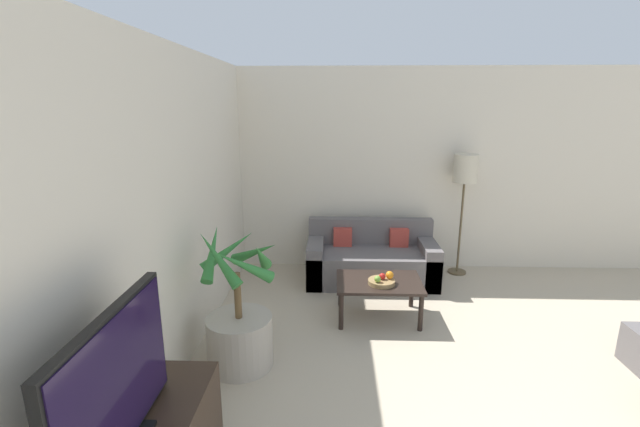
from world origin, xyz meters
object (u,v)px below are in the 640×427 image
sofa_loveseat (371,260)px  coffee_table (379,286)px  fruit_bowl (381,282)px  apple_red (382,276)px  apple_green (378,279)px  floor_lamp (465,175)px  potted_palm (239,326)px  television (116,385)px  orange_fruit (390,275)px

sofa_loveseat → coffee_table: bearing=-90.1°
sofa_loveseat → fruit_bowl: 1.10m
apple_red → apple_green: size_ratio=0.98×
sofa_loveseat → coffee_table: 1.01m
floor_lamp → coffee_table: floor_lamp is taller
potted_palm → floor_lamp: size_ratio=0.78×
television → orange_fruit: 2.99m
fruit_bowl → orange_fruit: bearing=22.7°
floor_lamp → fruit_bowl: (-1.18, -1.37, -0.90)m
sofa_loveseat → fruit_bowl: sofa_loveseat is taller
coffee_table → apple_green: apple_green is taller
television → apple_green: television is taller
floor_lamp → coffee_table: 2.02m
apple_red → orange_fruit: 0.08m
orange_fruit → apple_red: bearing=-163.9°
television → sofa_loveseat: bearing=67.7°
coffee_table → apple_red: apple_red is taller
fruit_bowl → apple_red: bearing=59.0°
television → sofa_loveseat: size_ratio=0.59×
sofa_loveseat → apple_red: bearing=-88.8°
television → potted_palm: 1.77m
sofa_loveseat → coffee_table: size_ratio=1.83×
potted_palm → apple_red: potted_palm is taller
television → coffee_table: bearing=60.2°
television → potted_palm: bearing=83.9°
fruit_bowl → apple_green: bearing=-127.7°
potted_palm → floor_lamp: floor_lamp is taller
television → potted_palm: size_ratio=0.77×
potted_palm → sofa_loveseat: 2.31m
potted_palm → television: bearing=-96.1°
fruit_bowl → television: bearing=-120.9°
sofa_loveseat → potted_palm: bearing=-123.9°
sofa_loveseat → apple_red: size_ratio=24.34×
potted_palm → floor_lamp: 3.46m
potted_palm → sofa_loveseat: (1.29, 1.91, -0.10)m
potted_palm → orange_fruit: potted_palm is taller
apple_red → floor_lamp: bearing=49.3°
floor_lamp → apple_red: (-1.17, -1.36, -0.85)m
fruit_bowl → orange_fruit: orange_fruit is taller
floor_lamp → apple_red: size_ratio=23.96×
sofa_loveseat → orange_fruit: sofa_loveseat is taller
potted_palm → coffee_table: 1.57m
fruit_bowl → apple_red: apple_red is taller
fruit_bowl → orange_fruit: size_ratio=3.42×
fruit_bowl → apple_red: (0.01, 0.01, 0.06)m
fruit_bowl → coffee_table: bearing=102.0°
potted_palm → coffee_table: (1.29, 0.91, -0.00)m
television → fruit_bowl: size_ratio=3.48×
fruit_bowl → floor_lamp: bearing=49.4°
coffee_table → apple_red: 0.15m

